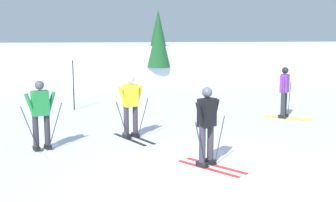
{
  "coord_description": "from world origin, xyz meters",
  "views": [
    {
      "loc": [
        -2.31,
        -7.75,
        2.84
      ],
      "look_at": [
        -0.41,
        4.28,
        0.9
      ],
      "focal_mm": 46.18,
      "sensor_mm": 36.0,
      "label": 1
    }
  ],
  "objects_px": {
    "skier_purple": "(285,91)",
    "trail_marker_pole": "(73,85)",
    "skier_yellow": "(131,105)",
    "skier_green": "(41,114)",
    "conifer_far_right": "(158,39)",
    "skier_black": "(207,124)"
  },
  "relations": [
    {
      "from": "trail_marker_pole",
      "to": "skier_yellow",
      "type": "bearing_deg",
      "value": -69.28
    },
    {
      "from": "skier_black",
      "to": "conifer_far_right",
      "type": "height_order",
      "value": "conifer_far_right"
    },
    {
      "from": "conifer_far_right",
      "to": "skier_purple",
      "type": "bearing_deg",
      "value": -76.27
    },
    {
      "from": "conifer_far_right",
      "to": "skier_green",
      "type": "bearing_deg",
      "value": -108.64
    },
    {
      "from": "skier_green",
      "to": "skier_purple",
      "type": "bearing_deg",
      "value": 21.21
    },
    {
      "from": "skier_yellow",
      "to": "skier_purple",
      "type": "distance_m",
      "value": 5.61
    },
    {
      "from": "skier_black",
      "to": "skier_purple",
      "type": "xyz_separation_m",
      "value": [
        3.83,
        4.73,
        0.0
      ]
    },
    {
      "from": "skier_black",
      "to": "conifer_far_right",
      "type": "distance_m",
      "value": 16.0
    },
    {
      "from": "skier_green",
      "to": "skier_purple",
      "type": "height_order",
      "value": "same"
    },
    {
      "from": "skier_green",
      "to": "trail_marker_pole",
      "type": "distance_m",
      "value": 5.63
    },
    {
      "from": "skier_yellow",
      "to": "skier_purple",
      "type": "height_order",
      "value": "same"
    },
    {
      "from": "skier_black",
      "to": "conifer_far_right",
      "type": "bearing_deg",
      "value": 86.02
    },
    {
      "from": "skier_yellow",
      "to": "conifer_far_right",
      "type": "relative_size",
      "value": 0.42
    },
    {
      "from": "skier_purple",
      "to": "trail_marker_pole",
      "type": "xyz_separation_m",
      "value": [
        -7.02,
        2.71,
        -0.0
      ]
    },
    {
      "from": "skier_black",
      "to": "trail_marker_pole",
      "type": "height_order",
      "value": "trail_marker_pole"
    },
    {
      "from": "skier_purple",
      "to": "conifer_far_right",
      "type": "relative_size",
      "value": 0.41
    },
    {
      "from": "skier_black",
      "to": "trail_marker_pole",
      "type": "distance_m",
      "value": 8.1
    },
    {
      "from": "skier_green",
      "to": "skier_purple",
      "type": "xyz_separation_m",
      "value": [
        7.47,
        2.9,
        0.0
      ]
    },
    {
      "from": "skier_black",
      "to": "skier_purple",
      "type": "height_order",
      "value": "same"
    },
    {
      "from": "skier_purple",
      "to": "trail_marker_pole",
      "type": "height_order",
      "value": "trail_marker_pole"
    },
    {
      "from": "skier_yellow",
      "to": "trail_marker_pole",
      "type": "xyz_separation_m",
      "value": [
        -1.77,
        4.69,
        -0.0
      ]
    },
    {
      "from": "skier_purple",
      "to": "conifer_far_right",
      "type": "distance_m",
      "value": 11.59
    }
  ]
}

